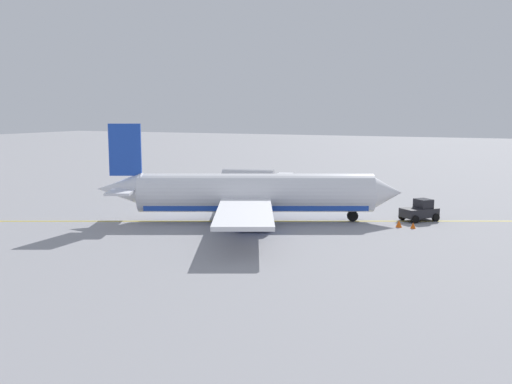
% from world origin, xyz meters
% --- Properties ---
extents(ground_plane, '(400.00, 400.00, 0.00)m').
position_xyz_m(ground_plane, '(0.00, 0.00, 0.00)').
color(ground_plane, '#939399').
extents(airplane, '(29.43, 30.61, 9.87)m').
position_xyz_m(airplane, '(-0.42, -0.19, 2.75)').
color(airplane, white).
rests_on(airplane, ground).
extents(fuel_tanker, '(10.83, 4.60, 3.15)m').
position_xyz_m(fuel_tanker, '(-8.98, 19.62, 1.73)').
color(fuel_tanker, '#2D2D33').
rests_on(fuel_tanker, ground).
extents(pushback_tug, '(3.98, 4.07, 2.20)m').
position_xyz_m(pushback_tug, '(15.10, 7.24, 1.01)').
color(pushback_tug, '#232328').
rests_on(pushback_tug, ground).
extents(refueling_worker, '(0.61, 0.63, 1.71)m').
position_xyz_m(refueling_worker, '(-7.33, 12.19, 0.82)').
color(refueling_worker, navy).
rests_on(refueling_worker, ground).
extents(safety_cone_nose, '(0.62, 0.62, 0.69)m').
position_xyz_m(safety_cone_nose, '(13.79, 2.94, 0.34)').
color(safety_cone_nose, '#F2590F').
rests_on(safety_cone_nose, ground).
extents(safety_cone_wingtip, '(0.52, 0.52, 0.57)m').
position_xyz_m(safety_cone_wingtip, '(15.13, 2.94, 0.29)').
color(safety_cone_wingtip, '#F2590F').
rests_on(safety_cone_wingtip, ground).
extents(taxi_line_marking, '(60.58, 27.79, 0.01)m').
position_xyz_m(taxi_line_marking, '(0.00, 0.00, 0.01)').
color(taxi_line_marking, yellow).
rests_on(taxi_line_marking, ground).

